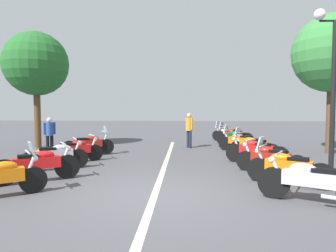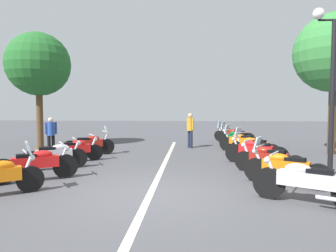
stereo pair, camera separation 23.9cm
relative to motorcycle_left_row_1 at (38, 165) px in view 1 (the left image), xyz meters
The scene contains 21 objects.
ground_plane 3.40m from the motorcycle_left_row_1, 107.16° to the right, with size 80.00×80.00×0.00m, color #4C4C51.
lane_centre_stripe 3.93m from the motorcycle_left_row_1, 55.66° to the right, with size 14.52×0.16×0.01m, color beige.
motorcycle_left_row_1 is the anchor object (origin of this frame).
motorcycle_left_row_2 1.56m from the motorcycle_left_row_1, ahead, with size 1.14×1.86×1.00m.
motorcycle_left_row_3 2.84m from the motorcycle_left_row_1, ahead, with size 1.33×1.81×0.98m.
motorcycle_left_row_4 4.42m from the motorcycle_left_row_1, ahead, with size 1.17×1.95×1.22m.
motorcycle_right_row_0 6.65m from the motorcycle_left_row_1, 102.56° to the right, with size 1.20×1.99×1.02m.
motorcycle_right_row_1 6.52m from the motorcycle_left_row_1, 89.52° to the right, with size 1.20×1.91×1.21m.
motorcycle_right_row_2 6.62m from the motorcycle_left_row_1, 77.70° to the right, with size 1.22×1.88×0.99m.
motorcycle_right_row_3 7.05m from the motorcycle_left_row_1, 65.48° to the right, with size 1.18×2.02×1.02m.
motorcycle_right_row_4 7.96m from the motorcycle_left_row_1, 56.70° to the right, with size 1.42×1.72×1.19m.
motorcycle_right_row_5 8.77m from the motorcycle_left_row_1, 47.35° to the right, with size 1.22×1.94×1.21m.
motorcycle_right_row_6 9.75m from the motorcycle_left_row_1, 41.58° to the right, with size 1.27×1.76×1.00m.
motorcycle_right_row_7 10.92m from the motorcycle_left_row_1, 36.97° to the right, with size 1.41×1.89×1.23m.
motorcycle_right_row_8 12.05m from the motorcycle_left_row_1, 32.36° to the right, with size 1.22×1.75×1.20m.
street_lamp_twin_globe 8.75m from the motorcycle_left_row_1, 81.28° to the right, with size 0.32×1.22×4.80m.
traffic_cone_0 2.96m from the motorcycle_left_row_1, 28.39° to the left, with size 0.36×0.36×0.61m.
bystander_0 5.28m from the motorcycle_left_row_1, 21.92° to the left, with size 0.39×0.42×1.57m.
bystander_1 8.23m from the motorcycle_left_row_1, 30.16° to the right, with size 0.45×0.35×1.73m.
roadside_tree_0 12.25m from the motorcycle_left_row_1, 61.32° to the right, with size 3.33×3.33×5.99m.
roadside_tree_1 8.44m from the motorcycle_left_row_1, 27.01° to the left, with size 3.14×3.14×5.74m.
Camera 1 is at (-6.55, -0.67, 1.95)m, focal length 31.48 mm.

